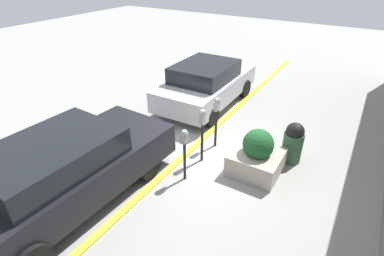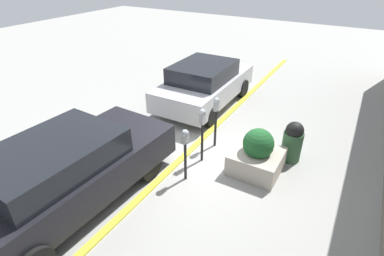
{
  "view_description": "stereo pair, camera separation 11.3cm",
  "coord_description": "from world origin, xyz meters",
  "px_view_note": "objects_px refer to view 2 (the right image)",
  "views": [
    {
      "loc": [
        -5.38,
        -3.41,
        4.49
      ],
      "look_at": [
        0.0,
        -0.12,
        0.87
      ],
      "focal_mm": 28.0,
      "sensor_mm": 36.0,
      "label": 1
    },
    {
      "loc": [
        -5.44,
        -3.31,
        4.49
      ],
      "look_at": [
        0.0,
        -0.12,
        0.87
      ],
      "focal_mm": 28.0,
      "sensor_mm": 36.0,
      "label": 2
    }
  ],
  "objects_px": {
    "parking_meter_nearest": "(185,144)",
    "parking_meter_second": "(202,125)",
    "parking_meter_middle": "(216,113)",
    "parked_car_front": "(64,173)",
    "trash_bin": "(293,141)",
    "parked_car_middle": "(205,83)",
    "planter_box": "(257,155)"
  },
  "relations": [
    {
      "from": "parking_meter_nearest",
      "to": "trash_bin",
      "type": "relative_size",
      "value": 1.24
    },
    {
      "from": "parked_car_front",
      "to": "trash_bin",
      "type": "xyz_separation_m",
      "value": [
        3.91,
        -3.5,
        -0.29
      ]
    },
    {
      "from": "parking_meter_second",
      "to": "parked_car_front",
      "type": "bearing_deg",
      "value": 149.85
    },
    {
      "from": "parking_meter_middle",
      "to": "parked_car_front",
      "type": "xyz_separation_m",
      "value": [
        -3.52,
        1.57,
        -0.19
      ]
    },
    {
      "from": "parking_meter_nearest",
      "to": "parking_meter_middle",
      "type": "bearing_deg",
      "value": 1.74
    },
    {
      "from": "parking_meter_second",
      "to": "parked_car_front",
      "type": "relative_size",
      "value": 0.3
    },
    {
      "from": "parked_car_front",
      "to": "parking_meter_nearest",
      "type": "bearing_deg",
      "value": -38.06
    },
    {
      "from": "parking_meter_middle",
      "to": "trash_bin",
      "type": "bearing_deg",
      "value": -78.44
    },
    {
      "from": "parking_meter_nearest",
      "to": "parking_meter_second",
      "type": "distance_m",
      "value": 0.83
    },
    {
      "from": "parking_meter_second",
      "to": "parking_meter_middle",
      "type": "bearing_deg",
      "value": 1.63
    },
    {
      "from": "parked_car_middle",
      "to": "planter_box",
      "type": "bearing_deg",
      "value": -133.82
    },
    {
      "from": "parking_meter_middle",
      "to": "trash_bin",
      "type": "height_order",
      "value": "parking_meter_middle"
    },
    {
      "from": "parking_meter_middle",
      "to": "parked_car_front",
      "type": "height_order",
      "value": "parked_car_front"
    },
    {
      "from": "parked_car_middle",
      "to": "trash_bin",
      "type": "bearing_deg",
      "value": -117.95
    },
    {
      "from": "planter_box",
      "to": "parked_car_middle",
      "type": "bearing_deg",
      "value": 46.8
    },
    {
      "from": "parked_car_front",
      "to": "parked_car_middle",
      "type": "relative_size",
      "value": 1.16
    },
    {
      "from": "planter_box",
      "to": "trash_bin",
      "type": "xyz_separation_m",
      "value": [
        0.89,
        -0.59,
        0.09
      ]
    },
    {
      "from": "parking_meter_middle",
      "to": "trash_bin",
      "type": "relative_size",
      "value": 1.34
    },
    {
      "from": "parking_meter_nearest",
      "to": "parked_car_middle",
      "type": "xyz_separation_m",
      "value": [
        3.77,
        1.54,
        -0.18
      ]
    },
    {
      "from": "planter_box",
      "to": "parked_car_middle",
      "type": "height_order",
      "value": "parked_car_middle"
    },
    {
      "from": "parking_meter_middle",
      "to": "parked_car_middle",
      "type": "relative_size",
      "value": 0.34
    },
    {
      "from": "parking_meter_middle",
      "to": "parked_car_front",
      "type": "relative_size",
      "value": 0.3
    },
    {
      "from": "parking_meter_nearest",
      "to": "parked_car_front",
      "type": "relative_size",
      "value": 0.27
    },
    {
      "from": "planter_box",
      "to": "trash_bin",
      "type": "bearing_deg",
      "value": -33.7
    },
    {
      "from": "parking_meter_nearest",
      "to": "parked_car_front",
      "type": "xyz_separation_m",
      "value": [
        -1.91,
        1.62,
        -0.14
      ]
    },
    {
      "from": "parking_meter_middle",
      "to": "trash_bin",
      "type": "xyz_separation_m",
      "value": [
        0.4,
        -1.93,
        -0.47
      ]
    },
    {
      "from": "planter_box",
      "to": "trash_bin",
      "type": "distance_m",
      "value": 1.07
    },
    {
      "from": "parking_meter_second",
      "to": "parking_meter_middle",
      "type": "height_order",
      "value": "parking_meter_second"
    },
    {
      "from": "parking_meter_nearest",
      "to": "parking_meter_second",
      "type": "relative_size",
      "value": 0.91
    },
    {
      "from": "trash_bin",
      "to": "parked_car_middle",
      "type": "bearing_deg",
      "value": 62.67
    },
    {
      "from": "parking_meter_nearest",
      "to": "parked_car_middle",
      "type": "distance_m",
      "value": 4.08
    },
    {
      "from": "trash_bin",
      "to": "parking_meter_nearest",
      "type": "bearing_deg",
      "value": 136.77
    }
  ]
}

